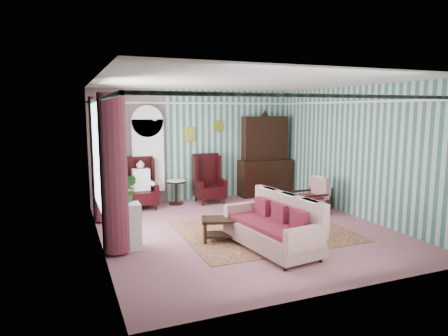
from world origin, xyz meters
name	(u,v)px	position (x,y,z in m)	size (l,w,h in m)	color
floor	(244,229)	(0.00, 0.00, 0.00)	(6.00, 6.00, 0.00)	#995962
room_shell	(212,129)	(-0.62, 0.18, 2.01)	(5.53, 6.02, 2.91)	#346057
bookcase	(148,161)	(-1.35, 2.84, 1.12)	(0.80, 0.28, 2.24)	silver
dresser_hutch	(265,153)	(1.90, 2.72, 1.18)	(1.50, 0.56, 2.36)	black
wingback_left	(141,183)	(-1.60, 2.45, 0.62)	(0.76, 0.80, 1.25)	black
wingback_right	(210,179)	(0.15, 2.45, 0.62)	(0.76, 0.80, 1.25)	black
seated_woman	(141,185)	(-1.60, 2.45, 0.59)	(0.44, 0.40, 1.18)	silver
round_side_table	(176,193)	(-0.70, 2.60, 0.30)	(0.50, 0.50, 0.60)	black
nest_table	(321,197)	(2.47, 0.90, 0.27)	(0.45, 0.38, 0.54)	black
plant_stand	(124,227)	(-2.40, -0.30, 0.40)	(0.55, 0.35, 0.80)	silver
rug	(264,231)	(0.30, -0.30, 0.01)	(3.20, 2.60, 0.01)	#551C22
sofa	(271,222)	(-0.07, -1.24, 0.50)	(1.91, 1.04, 0.99)	#C0B295
floral_armchair	(310,190)	(1.90, 0.53, 0.55)	(0.71, 0.88, 1.10)	#BCB391
coffee_table	(226,229)	(-0.61, -0.50, 0.21)	(0.88, 0.46, 0.42)	black
potted_plant_a	(124,194)	(-2.39, -0.41, 0.99)	(0.34, 0.30, 0.38)	#164818
potted_plant_b	(129,188)	(-2.27, -0.15, 1.03)	(0.26, 0.21, 0.47)	#1F4C17
potted_plant_c	(117,193)	(-2.49, -0.30, 1.00)	(0.22, 0.22, 0.40)	#1D591C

